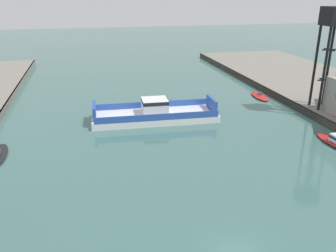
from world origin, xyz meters
TOP-DOWN VIEW (x-y plane):
  - chain_ferry at (-0.33, 34.00)m, footprint 21.27×7.92m
  - moored_boat_near_right at (23.47, 42.70)m, footprint 3.30×7.41m
  - crane_tower at (28.81, 30.32)m, footprint 3.44×3.44m

SIDE VIEW (x-z plane):
  - moored_boat_near_right at x=23.47m, z-range -0.24..0.71m
  - chain_ferry at x=-0.33m, z-range -0.73..2.95m
  - crane_tower at x=28.81m, z-range 6.28..23.17m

